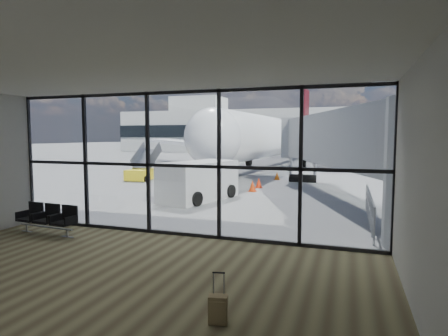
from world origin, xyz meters
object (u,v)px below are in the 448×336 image
Objects in this scene: belt_loader at (214,167)px; mobile_stairs at (143,173)px; suitcase at (218,309)px; service_van at (198,180)px; seating_row at (49,217)px; airliner at (278,137)px.

belt_loader is 1.42× the size of mobile_stairs.
service_van is at bearing 102.08° from suitcase.
airliner reaches higher than seating_row.
airliner is 11.42m from belt_loader.
airliner is (-5.12, 32.87, 2.70)m from suitcase.
belt_loader is at bearing 121.26° from service_van.
suitcase is (7.06, -3.73, -0.27)m from seating_row.
service_van is at bearing 78.16° from seating_row.
suitcase is 21.26m from mobile_stairs.
belt_loader is at bearing -102.52° from airliner.
belt_loader reaches higher than seating_row.
service_van reaches higher than seating_row.
service_van is at bearing -46.02° from mobile_stairs.
seating_row is 0.06× the size of airliner.
mobile_stairs is (-4.87, 13.85, -0.01)m from seating_row.
mobile_stairs reaches higher than seating_row.
suitcase is 0.28× the size of mobile_stairs.
mobile_stairs is at bearing -110.59° from airliner.
suitcase is 0.02× the size of airliner.
seating_row is 0.49× the size of belt_loader.
seating_row is 18.42m from belt_loader.
suitcase is 33.38m from airliner.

